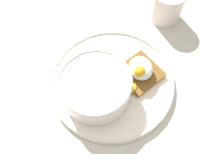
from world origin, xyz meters
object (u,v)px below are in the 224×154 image
oatmeal_bowl (96,87)px  banana_slice_right (78,54)px  banana_slice_left (91,60)px  banana_slice_back (107,57)px  toast_slice (140,74)px  coffee_mug (167,5)px  banana_slice_front (95,47)px  poached_egg (141,70)px

oatmeal_bowl → banana_slice_right: size_ratio=2.97×
banana_slice_left → banana_slice_back: banana_slice_back is taller
toast_slice → coffee_mug: bearing=141.6°
banana_slice_front → banana_slice_right: 4.50cm
poached_egg → banana_slice_right: bearing=-126.6°
banana_slice_front → banana_slice_left: bearing=-26.1°
banana_slice_front → banana_slice_back: 4.29cm
banana_slice_back → banana_slice_left: bearing=-97.3°
toast_slice → banana_slice_right: banana_slice_right is taller
toast_slice → poached_egg: bearing=-40.8°
coffee_mug → banana_slice_left: bearing=-68.5°
banana_slice_front → banana_slice_left: (3.27, -1.60, -0.10)cm
poached_egg → banana_slice_left: bearing=-126.5°
banana_slice_front → banana_slice_back: (3.74, 2.10, 0.07)cm
banana_slice_front → oatmeal_bowl: bearing=-12.1°
banana_slice_left → banana_slice_right: size_ratio=0.77×
toast_slice → banana_slice_back: (-6.34, -5.83, 0.03)cm
banana_slice_front → banana_slice_right: size_ratio=0.83×
oatmeal_bowl → banana_slice_right: 11.01cm
oatmeal_bowl → banana_slice_front: oatmeal_bowl is taller
oatmeal_bowl → banana_slice_front: size_ratio=3.57×
banana_slice_back → banana_slice_right: bearing=-111.4°
poached_egg → banana_slice_back: size_ratio=1.95×
coffee_mug → poached_egg: bearing=-38.4°
oatmeal_bowl → banana_slice_front: bearing=167.9°
banana_slice_back → coffee_mug: size_ratio=0.46×
banana_slice_left → banana_slice_back: bearing=82.7°
banana_slice_back → coffee_mug: bearing=116.6°
banana_slice_left → banana_slice_back: (0.47, 3.70, 0.16)cm
toast_slice → banana_slice_left: (-6.82, -9.53, -0.13)cm
banana_slice_left → toast_slice: bearing=54.4°
coffee_mug → banana_slice_back: bearing=-63.4°
toast_slice → banana_slice_back: banana_slice_back is taller
banana_slice_front → banana_slice_back: bearing=29.3°
banana_slice_front → banana_slice_back: size_ratio=1.10×
banana_slice_left → coffee_mug: size_ratio=0.46×
banana_slice_front → coffee_mug: 20.93cm
poached_egg → banana_slice_front: poached_egg is taller
banana_slice_left → banana_slice_right: (-2.04, -2.72, 0.32)cm
banana_slice_left → banana_slice_right: 3.41cm
poached_egg → oatmeal_bowl: bearing=-81.3°
banana_slice_front → banana_slice_left: 3.64cm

